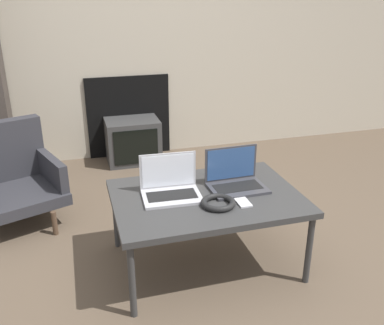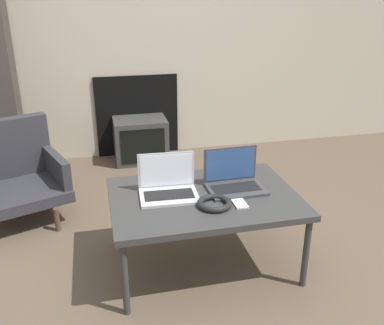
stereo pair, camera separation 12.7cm
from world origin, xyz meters
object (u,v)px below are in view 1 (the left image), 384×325
object	(u,v)px
laptop_right	(235,179)
armchair	(9,175)
laptop_left	(170,187)
headphones	(218,203)
tv	(133,141)
phone	(242,201)

from	to	relation	value
laptop_right	armchair	distance (m)	1.63
laptop_left	armchair	distance (m)	1.31
laptop_right	headphones	size ratio (longest dim) A/B	1.75
armchair	headphones	bearing A→B (deg)	-62.43
laptop_left	tv	distance (m)	1.76
phone	armchair	bearing A→B (deg)	141.46
laptop_left	phone	distance (m)	0.42
laptop_right	tv	bearing A→B (deg)	100.43
headphones	phone	bearing A→B (deg)	1.81
tv	laptop_left	bearing A→B (deg)	-91.27
headphones	armchair	xyz separation A→B (m)	(-1.19, 1.07, -0.14)
laptop_left	tv	bearing A→B (deg)	91.96
laptop_right	phone	world-z (taller)	laptop_right
phone	headphones	bearing A→B (deg)	-178.19
armchair	tv	bearing A→B (deg)	19.92
headphones	armchair	size ratio (longest dim) A/B	0.25
laptop_right	laptop_left	bearing A→B (deg)	178.69
tv	phone	bearing A→B (deg)	-80.44
laptop_left	laptop_right	world-z (taller)	same
headphones	phone	world-z (taller)	headphones
laptop_left	armchair	size ratio (longest dim) A/B	0.45
laptop_left	headphones	distance (m)	0.30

